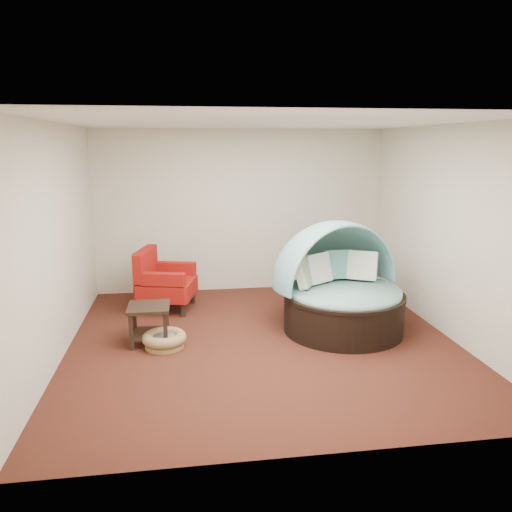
{
  "coord_description": "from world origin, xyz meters",
  "views": [
    {
      "loc": [
        -0.99,
        -6.09,
        2.55
      ],
      "look_at": [
        -0.0,
        0.6,
        1.02
      ],
      "focal_mm": 35.0,
      "sensor_mm": 36.0,
      "label": 1
    }
  ],
  "objects": [
    {
      "name": "wall_left",
      "position": [
        -2.5,
        0.0,
        1.4
      ],
      "size": [
        0.0,
        5.0,
        5.0
      ],
      "primitive_type": "plane",
      "rotation": [
        1.57,
        0.0,
        1.57
      ],
      "color": "beige",
      "rests_on": "floor"
    },
    {
      "name": "canopy_daybed",
      "position": [
        1.13,
        0.32,
        0.7
      ],
      "size": [
        2.12,
        2.09,
        1.52
      ],
      "rotation": [
        0.0,
        0.0,
        0.31
      ],
      "color": "black",
      "rests_on": "floor"
    },
    {
      "name": "floor",
      "position": [
        0.0,
        0.0,
        0.0
      ],
      "size": [
        5.0,
        5.0,
        0.0
      ],
      "primitive_type": "plane",
      "color": "#4B2215",
      "rests_on": "ground"
    },
    {
      "name": "wall_right",
      "position": [
        2.5,
        0.0,
        1.4
      ],
      "size": [
        0.0,
        5.0,
        5.0
      ],
      "primitive_type": "plane",
      "rotation": [
        1.57,
        0.0,
        -1.57
      ],
      "color": "beige",
      "rests_on": "floor"
    },
    {
      "name": "red_armchair",
      "position": [
        -1.34,
        1.54,
        0.44
      ],
      "size": [
        1.0,
        1.0,
        0.96
      ],
      "rotation": [
        0.0,
        0.0,
        -0.25
      ],
      "color": "black",
      "rests_on": "floor"
    },
    {
      "name": "ceiling",
      "position": [
        0.0,
        0.0,
        2.8
      ],
      "size": [
        5.0,
        5.0,
        0.0
      ],
      "primitive_type": "plane",
      "rotation": [
        3.14,
        0.0,
        0.0
      ],
      "color": "white",
      "rests_on": "wall_back"
    },
    {
      "name": "wall_front",
      "position": [
        0.0,
        -2.5,
        1.4
      ],
      "size": [
        5.0,
        0.0,
        5.0
      ],
      "primitive_type": "plane",
      "rotation": [
        -1.57,
        0.0,
        0.0
      ],
      "color": "beige",
      "rests_on": "floor"
    },
    {
      "name": "pet_basket",
      "position": [
        -1.28,
        0.0,
        0.1
      ],
      "size": [
        0.72,
        0.72,
        0.2
      ],
      "rotation": [
        0.0,
        0.0,
        -0.36
      ],
      "color": "olive",
      "rests_on": "floor"
    },
    {
      "name": "side_table",
      "position": [
        -1.47,
        0.17,
        0.33
      ],
      "size": [
        0.53,
        0.53,
        0.51
      ],
      "rotation": [
        0.0,
        0.0,
        -0.01
      ],
      "color": "black",
      "rests_on": "floor"
    },
    {
      "name": "wall_back",
      "position": [
        0.0,
        2.5,
        1.4
      ],
      "size": [
        5.0,
        0.0,
        5.0
      ],
      "primitive_type": "plane",
      "rotation": [
        1.57,
        0.0,
        0.0
      ],
      "color": "beige",
      "rests_on": "floor"
    }
  ]
}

